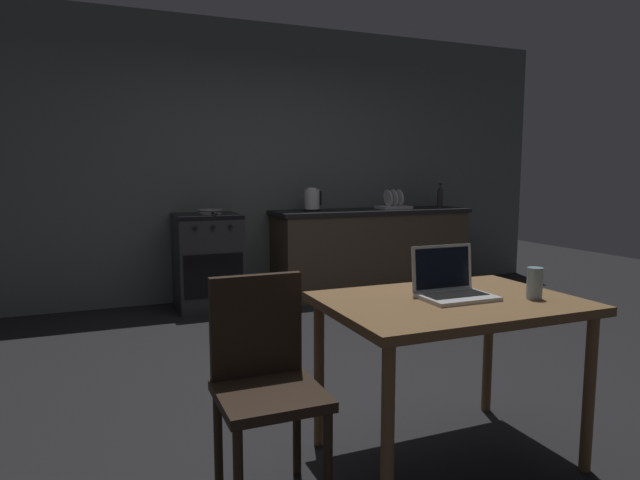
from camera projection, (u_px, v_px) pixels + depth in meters
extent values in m
plane|color=black|center=(369.00, 381.00, 3.41)|extent=(12.00, 12.00, 0.00)
cube|color=#5D635F|center=(281.00, 162.00, 5.78)|extent=(6.40, 0.10, 2.81)
cube|color=#4C3D2D|center=(371.00, 253.00, 5.91)|extent=(2.10, 0.60, 0.87)
cube|color=black|center=(371.00, 211.00, 5.86)|extent=(2.16, 0.64, 0.04)
cube|color=#2D2D30|center=(208.00, 263.00, 5.25)|extent=(0.60, 0.60, 0.87)
cube|color=black|center=(206.00, 216.00, 5.19)|extent=(0.60, 0.60, 0.04)
cube|color=black|center=(214.00, 276.00, 4.98)|extent=(0.54, 0.01, 0.40)
cylinder|color=black|center=(195.00, 228.00, 4.85)|extent=(0.04, 0.02, 0.04)
cylinder|color=black|center=(213.00, 227.00, 4.91)|extent=(0.04, 0.02, 0.04)
cylinder|color=black|center=(231.00, 227.00, 4.97)|extent=(0.04, 0.02, 0.04)
cube|color=brown|center=(450.00, 303.00, 2.42)|extent=(1.11, 0.78, 0.04)
cylinder|color=brown|center=(388.00, 435.00, 1.98)|extent=(0.05, 0.05, 0.70)
cylinder|color=brown|center=(589.00, 394.00, 2.35)|extent=(0.05, 0.05, 0.70)
cylinder|color=brown|center=(319.00, 374.00, 2.58)|extent=(0.05, 0.05, 0.70)
cylinder|color=brown|center=(488.00, 348.00, 2.95)|extent=(0.05, 0.05, 0.70)
cube|color=#2D2116|center=(270.00, 395.00, 2.09)|extent=(0.40, 0.40, 0.04)
cube|color=#2D2116|center=(256.00, 325.00, 2.23)|extent=(0.38, 0.04, 0.42)
cylinder|color=#2D2116|center=(328.00, 465.00, 2.03)|extent=(0.04, 0.04, 0.43)
cylinder|color=#2D2116|center=(218.00, 441.00, 2.21)|extent=(0.04, 0.04, 0.43)
cylinder|color=#2D2116|center=(297.00, 426.00, 2.34)|extent=(0.04, 0.04, 0.43)
cube|color=silver|center=(457.00, 297.00, 2.41)|extent=(0.32, 0.22, 0.02)
cube|color=black|center=(455.00, 294.00, 2.42)|extent=(0.28, 0.12, 0.00)
cube|color=silver|center=(442.00, 268.00, 2.51)|extent=(0.32, 0.03, 0.21)
cube|color=black|center=(443.00, 268.00, 2.50)|extent=(0.29, 0.02, 0.18)
cylinder|color=black|center=(312.00, 210.00, 5.60)|extent=(0.16, 0.16, 0.02)
cylinder|color=silver|center=(312.00, 199.00, 5.58)|extent=(0.16, 0.16, 0.20)
cylinder|color=silver|center=(312.00, 188.00, 5.57)|extent=(0.09, 0.09, 0.02)
cube|color=black|center=(320.00, 198.00, 5.62)|extent=(0.02, 0.02, 0.14)
cylinder|color=#2D2D33|center=(440.00, 199.00, 6.12)|extent=(0.06, 0.06, 0.19)
cone|color=#2D2D33|center=(440.00, 188.00, 6.10)|extent=(0.06, 0.06, 0.06)
cylinder|color=black|center=(440.00, 184.00, 6.10)|extent=(0.03, 0.03, 0.02)
cylinder|color=gray|center=(210.00, 213.00, 5.18)|extent=(0.22, 0.22, 0.01)
torus|color=gray|center=(210.00, 210.00, 5.18)|extent=(0.23, 0.23, 0.02)
cylinder|color=black|center=(214.00, 213.00, 5.00)|extent=(0.02, 0.18, 0.02)
cylinder|color=#99B7C6|center=(535.00, 283.00, 2.41)|extent=(0.07, 0.07, 0.14)
cube|color=silver|center=(393.00, 207.00, 5.96)|extent=(0.34, 0.26, 0.03)
cylinder|color=white|center=(388.00, 198.00, 5.92)|extent=(0.04, 0.18, 0.18)
cylinder|color=white|center=(394.00, 198.00, 5.94)|extent=(0.04, 0.18, 0.18)
cylinder|color=white|center=(399.00, 198.00, 5.97)|extent=(0.04, 0.18, 0.18)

